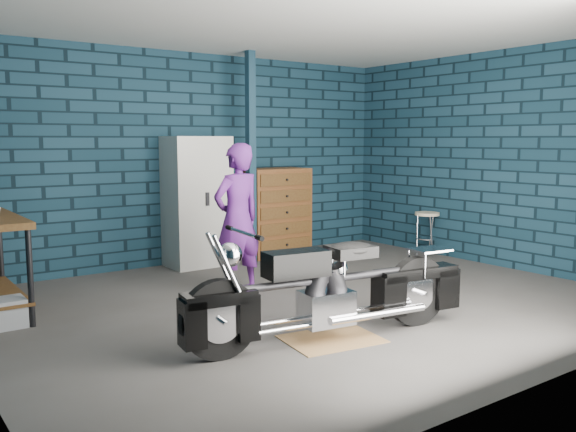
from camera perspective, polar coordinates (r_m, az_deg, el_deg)
name	(u,v)px	position (r m, az deg, el deg)	size (l,w,h in m)	color
ground	(310,302)	(6.10, 2.07, -8.02)	(6.00, 6.00, 0.00)	#44413F
room_walls	(278,109)	(6.34, -0.97, 9.94)	(6.02, 5.01, 2.71)	#102836
support_post	(251,159)	(7.80, -3.50, 5.34)	(0.10, 0.10, 2.70)	#132C3C
drip_mat	(332,339)	(5.01, 4.10, -11.40)	(0.75, 0.56, 0.01)	olive
motorcycle	(332,282)	(4.88, 4.15, -6.19)	(2.14, 0.58, 0.94)	black
person	(237,219)	(6.31, -4.76, -0.28)	(0.57, 0.37, 1.56)	#5A2079
storage_bin	(0,314)	(5.79, -25.33, -8.28)	(0.40, 0.28, 0.25)	#989AA0
locker	(197,202)	(7.77, -8.49, 1.34)	(0.76, 0.55, 1.64)	beige
tool_chest	(276,212)	(8.41, -1.11, 0.37)	(0.90, 0.50, 1.20)	brown
shop_stool	(427,234)	(8.60, 12.84, -1.67)	(0.33, 0.33, 0.61)	beige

